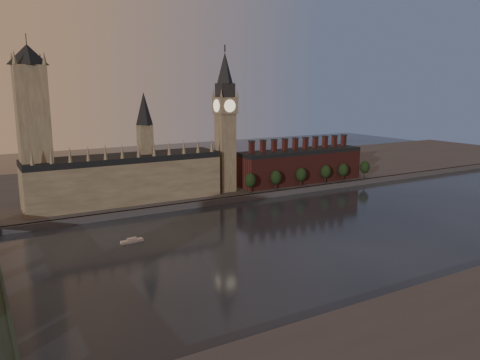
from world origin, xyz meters
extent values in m
plane|color=black|center=(0.00, 0.00, 0.00)|extent=(900.00, 900.00, 0.00)
cube|color=#45454A|center=(0.00, 90.00, 2.00)|extent=(900.00, 4.00, 4.00)
cube|color=#45454A|center=(0.00, 180.00, 2.00)|extent=(900.00, 180.00, 4.00)
cube|color=gray|center=(-65.00, 115.00, 18.00)|extent=(130.00, 30.00, 28.00)
cube|color=black|center=(-65.00, 115.00, 34.00)|extent=(130.00, 30.00, 4.00)
cube|color=gray|center=(-50.00, 115.00, 44.00)|extent=(9.00, 9.00, 24.00)
cone|color=black|center=(-50.00, 115.00, 67.00)|extent=(12.00, 12.00, 22.00)
cone|color=gray|center=(-124.00, 101.00, 41.00)|extent=(2.60, 2.60, 10.00)
cone|color=gray|center=(-113.27, 101.00, 41.00)|extent=(2.60, 2.60, 10.00)
cone|color=gray|center=(-102.55, 101.00, 41.00)|extent=(2.60, 2.60, 10.00)
cone|color=gray|center=(-91.82, 101.00, 41.00)|extent=(2.60, 2.60, 10.00)
cone|color=gray|center=(-81.09, 101.00, 41.00)|extent=(2.60, 2.60, 10.00)
cone|color=gray|center=(-70.36, 101.00, 41.00)|extent=(2.60, 2.60, 10.00)
cone|color=gray|center=(-59.64, 101.00, 41.00)|extent=(2.60, 2.60, 10.00)
cone|color=gray|center=(-48.91, 101.00, 41.00)|extent=(2.60, 2.60, 10.00)
cone|color=gray|center=(-38.18, 101.00, 41.00)|extent=(2.60, 2.60, 10.00)
cone|color=gray|center=(-27.45, 101.00, 41.00)|extent=(2.60, 2.60, 10.00)
cone|color=gray|center=(-16.73, 101.00, 41.00)|extent=(2.60, 2.60, 10.00)
cone|color=gray|center=(-6.00, 101.00, 41.00)|extent=(2.60, 2.60, 10.00)
cube|color=gray|center=(-120.00, 115.00, 49.00)|extent=(18.00, 18.00, 90.00)
cone|color=black|center=(-120.00, 115.00, 100.00)|extent=(24.00, 24.00, 12.00)
cylinder|color=#232326|center=(-120.00, 115.00, 106.00)|extent=(0.50, 0.50, 12.00)
cone|color=gray|center=(-128.00, 107.00, 98.00)|extent=(3.00, 3.00, 8.00)
cone|color=gray|center=(-112.00, 107.00, 98.00)|extent=(3.00, 3.00, 8.00)
cone|color=gray|center=(-128.00, 123.00, 98.00)|extent=(3.00, 3.00, 8.00)
cone|color=gray|center=(-112.00, 123.00, 98.00)|extent=(3.00, 3.00, 8.00)
cube|color=gray|center=(10.00, 110.00, 33.00)|extent=(12.00, 12.00, 58.00)
cube|color=gray|center=(10.00, 110.00, 68.00)|extent=(14.00, 14.00, 12.00)
cube|color=#232326|center=(10.00, 110.00, 79.00)|extent=(11.00, 11.00, 10.00)
cone|color=black|center=(10.00, 110.00, 95.00)|extent=(13.00, 13.00, 22.00)
cylinder|color=#232326|center=(10.00, 110.00, 108.50)|extent=(1.00, 1.00, 5.00)
cylinder|color=beige|center=(10.00, 102.80, 68.00)|extent=(9.00, 0.50, 9.00)
cylinder|color=beige|center=(10.00, 117.20, 68.00)|extent=(9.00, 0.50, 9.00)
cylinder|color=beige|center=(2.80, 110.00, 68.00)|extent=(0.50, 9.00, 9.00)
cylinder|color=beige|center=(17.20, 110.00, 68.00)|extent=(0.50, 9.00, 9.00)
cone|color=gray|center=(3.50, 103.50, 77.00)|extent=(2.00, 2.00, 6.00)
cone|color=gray|center=(16.50, 103.50, 77.00)|extent=(2.00, 2.00, 6.00)
cone|color=gray|center=(3.50, 116.50, 77.00)|extent=(2.00, 2.00, 6.00)
cone|color=gray|center=(16.50, 116.50, 77.00)|extent=(2.00, 2.00, 6.00)
cube|color=#53221F|center=(80.00, 110.00, 16.00)|extent=(110.00, 25.00, 24.00)
cube|color=black|center=(80.00, 110.00, 29.50)|extent=(110.00, 25.00, 3.00)
cube|color=#53221F|center=(33.00, 110.00, 35.50)|extent=(3.50, 3.50, 9.00)
cube|color=#232326|center=(33.00, 110.00, 40.50)|extent=(4.20, 4.20, 1.00)
cube|color=#53221F|center=(43.44, 110.00, 35.50)|extent=(3.50, 3.50, 9.00)
cube|color=#232326|center=(43.44, 110.00, 40.50)|extent=(4.20, 4.20, 1.00)
cube|color=#53221F|center=(53.89, 110.00, 35.50)|extent=(3.50, 3.50, 9.00)
cube|color=#232326|center=(53.89, 110.00, 40.50)|extent=(4.20, 4.20, 1.00)
cube|color=#53221F|center=(64.33, 110.00, 35.50)|extent=(3.50, 3.50, 9.00)
cube|color=#232326|center=(64.33, 110.00, 40.50)|extent=(4.20, 4.20, 1.00)
cube|color=#53221F|center=(74.78, 110.00, 35.50)|extent=(3.50, 3.50, 9.00)
cube|color=#232326|center=(74.78, 110.00, 40.50)|extent=(4.20, 4.20, 1.00)
cube|color=#53221F|center=(85.22, 110.00, 35.50)|extent=(3.50, 3.50, 9.00)
cube|color=#232326|center=(85.22, 110.00, 40.50)|extent=(4.20, 4.20, 1.00)
cube|color=#53221F|center=(95.67, 110.00, 35.50)|extent=(3.50, 3.50, 9.00)
cube|color=#232326|center=(95.67, 110.00, 40.50)|extent=(4.20, 4.20, 1.00)
cube|color=#53221F|center=(106.11, 110.00, 35.50)|extent=(3.50, 3.50, 9.00)
cube|color=#232326|center=(106.11, 110.00, 40.50)|extent=(4.20, 4.20, 1.00)
cube|color=#53221F|center=(116.56, 110.00, 35.50)|extent=(3.50, 3.50, 9.00)
cube|color=#232326|center=(116.56, 110.00, 40.50)|extent=(4.20, 4.20, 1.00)
cube|color=#53221F|center=(127.00, 110.00, 35.50)|extent=(3.50, 3.50, 9.00)
cube|color=#232326|center=(127.00, 110.00, 40.50)|extent=(4.20, 4.20, 1.00)
cylinder|color=black|center=(22.40, 94.69, 7.00)|extent=(0.80, 0.80, 6.00)
ellipsoid|color=black|center=(22.40, 94.69, 13.50)|extent=(8.60, 8.60, 10.75)
cylinder|color=black|center=(45.49, 94.72, 7.00)|extent=(0.80, 0.80, 6.00)
ellipsoid|color=black|center=(45.49, 94.72, 13.50)|extent=(8.60, 8.60, 10.75)
cylinder|color=black|center=(69.70, 94.75, 7.00)|extent=(0.80, 0.80, 6.00)
ellipsoid|color=black|center=(69.70, 94.75, 13.50)|extent=(8.60, 8.60, 10.75)
cylinder|color=black|center=(95.17, 95.13, 7.00)|extent=(0.80, 0.80, 6.00)
ellipsoid|color=black|center=(95.17, 95.13, 13.50)|extent=(8.60, 8.60, 10.75)
cylinder|color=black|center=(113.11, 94.02, 7.00)|extent=(0.80, 0.80, 6.00)
ellipsoid|color=black|center=(113.11, 94.02, 13.50)|extent=(8.60, 8.60, 10.75)
cylinder|color=black|center=(138.62, 94.79, 7.00)|extent=(0.80, 0.80, 6.00)
ellipsoid|color=black|center=(138.62, 94.79, 13.50)|extent=(8.60, 8.60, 10.75)
cube|color=#1E2F28|center=(-149.50, -5.00, 10.90)|extent=(1.00, 200.00, 1.30)
cube|color=silver|center=(-85.10, 39.55, 0.68)|extent=(12.20, 4.56, 1.36)
cube|color=silver|center=(-85.10, 39.55, 1.87)|extent=(5.34, 3.04, 1.02)
camera|label=1|loc=(-155.26, -194.33, 80.44)|focal=35.00mm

